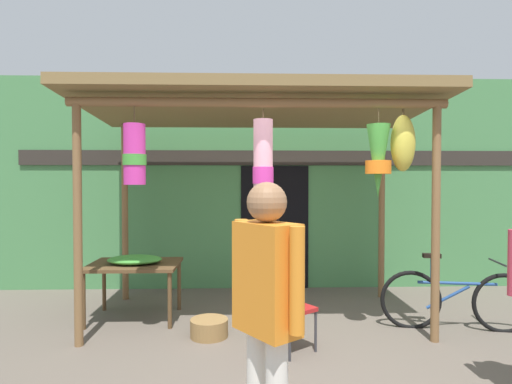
{
  "coord_description": "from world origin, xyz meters",
  "views": [
    {
      "loc": [
        -0.49,
        -4.4,
        1.75
      ],
      "look_at": [
        -0.33,
        0.73,
        1.62
      ],
      "focal_mm": 29.34,
      "sensor_mm": 36.0,
      "label": 1
    }
  ],
  "objects_px": {
    "display_table": "(135,269)",
    "shopper_by_bananas": "(267,302)",
    "folding_chair": "(285,304)",
    "parked_bicycle": "(456,300)",
    "flower_heap_on_table": "(136,260)",
    "wicker_basket_by_table": "(209,328)"
  },
  "relations": [
    {
      "from": "display_table",
      "to": "shopper_by_bananas",
      "type": "bearing_deg",
      "value": -62.32
    },
    {
      "from": "parked_bicycle",
      "to": "wicker_basket_by_table",
      "type": "bearing_deg",
      "value": -177.35
    },
    {
      "from": "parked_bicycle",
      "to": "display_table",
      "type": "bearing_deg",
      "value": 172.54
    },
    {
      "from": "flower_heap_on_table",
      "to": "folding_chair",
      "type": "bearing_deg",
      "value": -30.81
    },
    {
      "from": "folding_chair",
      "to": "parked_bicycle",
      "type": "xyz_separation_m",
      "value": [
        2.08,
        0.59,
        -0.16
      ]
    },
    {
      "from": "flower_heap_on_table",
      "to": "parked_bicycle",
      "type": "bearing_deg",
      "value": -6.92
    },
    {
      "from": "display_table",
      "to": "wicker_basket_by_table",
      "type": "height_order",
      "value": "display_table"
    },
    {
      "from": "folding_chair",
      "to": "shopper_by_bananas",
      "type": "xyz_separation_m",
      "value": [
        -0.29,
        -1.79,
        0.54
      ]
    },
    {
      "from": "display_table",
      "to": "folding_chair",
      "type": "bearing_deg",
      "value": -31.4
    },
    {
      "from": "wicker_basket_by_table",
      "to": "parked_bicycle",
      "type": "xyz_separation_m",
      "value": [
        2.89,
        0.13,
        0.25
      ]
    },
    {
      "from": "display_table",
      "to": "flower_heap_on_table",
      "type": "xyz_separation_m",
      "value": [
        0.03,
        -0.04,
        0.13
      ]
    },
    {
      "from": "display_table",
      "to": "parked_bicycle",
      "type": "xyz_separation_m",
      "value": [
        3.89,
        -0.51,
        -0.29
      ]
    },
    {
      "from": "display_table",
      "to": "folding_chair",
      "type": "distance_m",
      "value": 2.12
    },
    {
      "from": "display_table",
      "to": "flower_heap_on_table",
      "type": "distance_m",
      "value": 0.14
    },
    {
      "from": "folding_chair",
      "to": "flower_heap_on_table",
      "type": "bearing_deg",
      "value": 149.19
    },
    {
      "from": "parked_bicycle",
      "to": "folding_chair",
      "type": "bearing_deg",
      "value": -164.09
    },
    {
      "from": "parked_bicycle",
      "to": "shopper_by_bananas",
      "type": "relative_size",
      "value": 0.99
    },
    {
      "from": "display_table",
      "to": "shopper_by_bananas",
      "type": "relative_size",
      "value": 0.64
    },
    {
      "from": "folding_chair",
      "to": "parked_bicycle",
      "type": "distance_m",
      "value": 2.17
    },
    {
      "from": "display_table",
      "to": "shopper_by_bananas",
      "type": "xyz_separation_m",
      "value": [
        1.52,
        -2.89,
        0.4
      ]
    },
    {
      "from": "folding_chair",
      "to": "parked_bicycle",
      "type": "height_order",
      "value": "parked_bicycle"
    },
    {
      "from": "display_table",
      "to": "shopper_by_bananas",
      "type": "height_order",
      "value": "shopper_by_bananas"
    }
  ]
}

